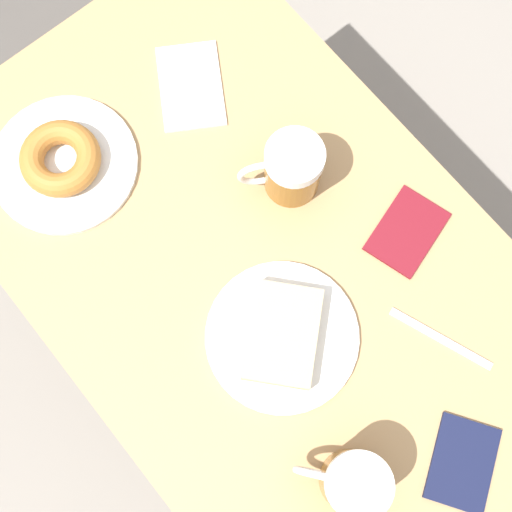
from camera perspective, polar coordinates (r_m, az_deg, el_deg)
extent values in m
plane|color=gray|center=(1.82, 0.00, -5.70)|extent=(8.00, 8.00, 0.00)
cube|color=tan|center=(1.13, 0.00, -0.43)|extent=(0.66, 1.06, 0.03)
cylinder|color=black|center=(1.62, -19.41, 3.23)|extent=(0.04, 0.04, 0.69)
cylinder|color=black|center=(1.68, -3.17, 15.56)|extent=(0.04, 0.04, 0.69)
cube|color=#514C47|center=(1.71, -18.59, 18.53)|extent=(0.41, 0.41, 0.02)
cylinder|color=#514C47|center=(1.80, -17.53, 7.97)|extent=(0.03, 0.03, 0.43)
cylinder|color=#514C47|center=(1.84, -8.78, 14.85)|extent=(0.03, 0.03, 0.43)
cylinder|color=white|center=(1.08, 2.10, -6.47)|extent=(0.23, 0.23, 0.01)
cube|color=#D1B27F|center=(1.06, 2.14, -6.31)|extent=(0.18, 0.17, 0.03)
cylinder|color=white|center=(1.19, -15.09, 7.10)|extent=(0.24, 0.24, 0.01)
torus|color=#B2702D|center=(1.17, -15.39, 7.53)|extent=(0.13, 0.13, 0.04)
cylinder|color=#8C5619|center=(1.11, 2.96, 6.76)|extent=(0.09, 0.09, 0.09)
cylinder|color=white|center=(1.05, 3.12, 7.89)|extent=(0.09, 0.09, 0.02)
torus|color=silver|center=(1.09, 0.43, 6.62)|extent=(0.07, 0.05, 0.08)
cylinder|color=#8C5619|center=(1.04, 7.78, -17.49)|extent=(0.09, 0.09, 0.09)
cylinder|color=white|center=(0.99, 8.25, -17.68)|extent=(0.09, 0.09, 0.02)
torus|color=silver|center=(1.03, 5.07, -17.03)|extent=(0.05, 0.07, 0.08)
cube|color=white|center=(1.22, -5.24, 13.38)|extent=(0.17, 0.19, 0.00)
cube|color=silver|center=(1.12, 14.55, -6.42)|extent=(0.07, 0.16, 0.00)
cube|color=#141938|center=(1.12, 16.19, -15.65)|extent=(0.15, 0.14, 0.01)
cube|color=maroon|center=(1.14, 11.98, 1.93)|extent=(0.15, 0.12, 0.01)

